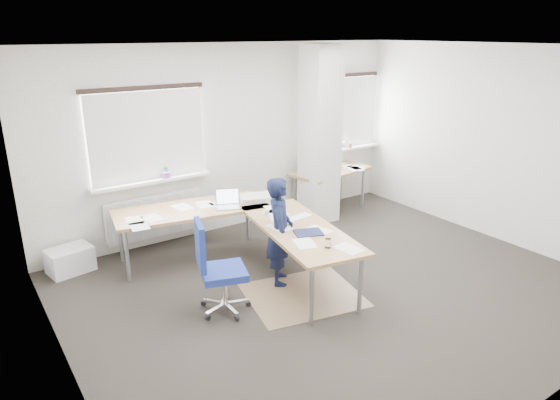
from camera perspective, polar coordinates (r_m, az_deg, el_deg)
ground at (r=6.18m, az=6.17°, el=-9.90°), size 6.00×6.00×0.00m
room_shell at (r=6.01m, az=5.28°, el=7.13°), size 6.04×5.04×2.82m
floor_mat at (r=5.98m, az=2.65°, el=-10.79°), size 1.48×1.33×0.01m
white_crate at (r=7.00m, az=-22.88°, el=-6.33°), size 0.59×0.46×0.32m
desk_main at (r=6.32m, az=-3.94°, el=-2.23°), size 2.40×2.98×0.96m
desk_side at (r=8.48m, az=5.78°, el=3.18°), size 1.50×0.93×1.22m
task_chair at (r=5.57m, az=-6.82°, el=-9.82°), size 0.61×0.59×1.07m
person at (r=6.00m, az=-0.04°, el=-3.58°), size 0.53×0.59×1.34m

